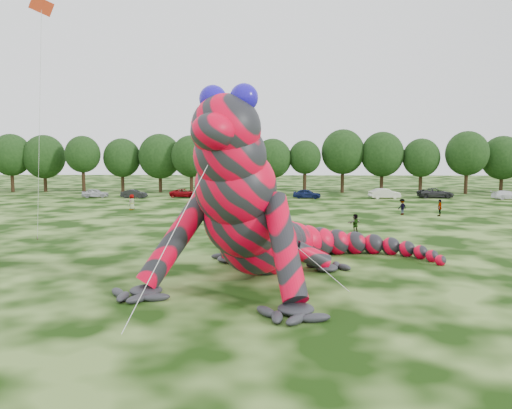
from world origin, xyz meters
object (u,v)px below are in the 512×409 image
object	(u,v)px
tree_10	(343,161)
car_3	(270,194)
tree_14	(502,165)
tree_8	(273,166)
flying_kite	(41,26)
tree_4	(122,165)
tree_11	(382,162)
car_4	(307,194)
car_1	(134,194)
car_2	(185,193)
car_7	(507,195)
spectator_3	(440,208)
tree_12	(421,166)
tree_1	(12,163)
tree_5	(160,163)
car_5	(384,193)
spectator_1	(243,209)
spectator_0	(219,212)
spectator_4	(132,202)
car_0	(95,193)
spectator_2	(402,207)
tree_7	(237,164)
tree_13	(467,163)
spectator_5	(355,223)
inflatable_gecko	(265,185)
tree_2	(44,163)
tree_9	(305,167)
car_6	(436,193)
tree_3	(83,164)

from	to	relation	value
tree_10	car_3	xyz separation A→B (m)	(-11.91, -11.23, -4.60)
tree_10	tree_14	bearing A→B (deg)	0.32
tree_8	car_3	bearing A→B (deg)	-91.77
flying_kite	tree_4	xyz separation A→B (m)	(-10.29, 50.04, -10.55)
tree_11	car_4	world-z (taller)	tree_11
tree_4	tree_11	size ratio (longest dim) A/B	0.90
tree_4	tree_8	distance (m)	25.48
car_1	car_2	size ratio (longest dim) A/B	0.83
car_7	spectator_3	size ratio (longest dim) A/B	2.41
tree_12	tree_1	bearing A→B (deg)	179.74
tree_5	car_5	xyz separation A→B (m)	(35.28, -10.14, -4.15)
tree_5	spectator_1	xyz separation A→B (m)	(15.99, -31.85, -3.97)
spectator_0	spectator_4	world-z (taller)	spectator_0
tree_10	car_0	bearing A→B (deg)	-165.03
tree_1	tree_14	size ratio (longest dim) A/B	1.04
spectator_2	spectator_1	bearing A→B (deg)	-25.15
tree_12	spectator_4	size ratio (longest dim) A/B	4.92
tree_7	car_5	size ratio (longest dim) A/B	2.10
car_4	tree_4	bearing A→B (deg)	82.35
tree_1	car_2	xyz separation A→B (m)	(31.04, -8.71, -4.27)
tree_13	car_0	xyz separation A→B (m)	(-57.77, -8.72, -4.41)
tree_7	spectator_5	distance (m)	41.57
inflatable_gecko	tree_2	size ratio (longest dim) A/B	2.07
spectator_5	spectator_0	world-z (taller)	spectator_0
car_7	spectator_2	bearing A→B (deg)	124.32
car_2	spectator_5	world-z (taller)	spectator_5
tree_10	spectator_4	bearing A→B (deg)	-137.62
spectator_5	car_4	bearing A→B (deg)	-125.23
tree_1	car_4	distance (m)	50.40
tree_7	spectator_3	distance (m)	37.18
tree_4	tree_9	world-z (taller)	tree_4
flying_kite	spectator_5	distance (m)	27.99
spectator_3	tree_5	bearing A→B (deg)	-105.64
car_3	car_0	bearing A→B (deg)	76.49
tree_7	spectator_1	xyz separation A→B (m)	(2.95, -30.21, -3.81)
tree_9	car_6	world-z (taller)	tree_9
car_6	spectator_0	world-z (taller)	spectator_0
spectator_4	tree_4	bearing A→B (deg)	-133.62
tree_11	spectator_4	distance (m)	42.89
spectator_2	tree_3	bearing A→B (deg)	-65.79
flying_kite	car_0	size ratio (longest dim) A/B	4.53
tree_13	flying_kite	bearing A→B (deg)	-133.81
tree_12	car_5	bearing A→B (deg)	-129.76
tree_13	car_4	world-z (taller)	tree_13
car_5	car_7	xyz separation A→B (m)	(17.41, -0.36, -0.12)
tree_5	tree_12	size ratio (longest dim) A/B	1.09
tree_2	tree_7	xyz separation A→B (m)	(32.94, -1.96, -0.08)
tree_12	spectator_0	bearing A→B (deg)	-130.60
flying_kite	car_4	world-z (taller)	flying_kite
tree_14	car_4	xyz separation A→B (m)	(-32.58, -10.59, -4.01)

